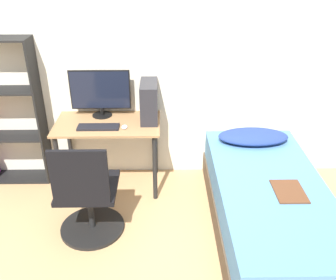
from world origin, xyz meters
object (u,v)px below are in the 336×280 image
Objects in this scene: office_chair at (88,201)px; keyboard at (98,127)px; monitor at (100,92)px; bed at (268,207)px; pc_tower at (149,101)px.

office_chair is 2.39× the size of keyboard.
keyboard is at bearing -89.39° from monitor.
office_chair is 0.74m from keyboard.
bed is at bearing 1.01° from office_chair.
monitor reaches higher than bed.
office_chair is at bearing -121.53° from pc_tower.
pc_tower is (0.48, -0.10, -0.06)m from monitor.
pc_tower is at bearing 58.47° from office_chair.
monitor is at bearing 88.42° from office_chair.
monitor reaches higher than keyboard.
monitor is 1.52× the size of keyboard.
office_chair is 2.47× the size of pc_tower.
office_chair is at bearing -92.59° from keyboard.
bed is 1.91m from monitor.
pc_tower reaches higher than office_chair.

